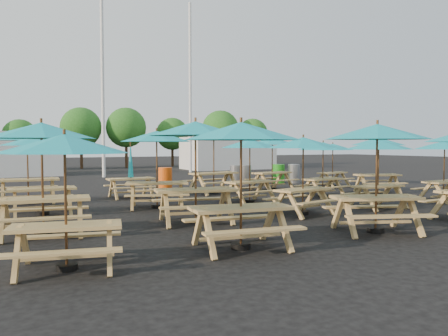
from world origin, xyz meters
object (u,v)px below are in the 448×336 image
waste_bin_1 (245,175)px  picnic_unit_14 (323,149)px  picnic_unit_7 (131,174)px  waste_bin_3 (279,174)px  waste_bin_4 (294,174)px  picnic_unit_8 (377,137)px  picnic_unit_10 (250,147)px  picnic_unit_3 (27,139)px  picnic_unit_2 (41,144)px  picnic_unit_13 (379,148)px  waste_bin_0 (165,178)px  picnic_unit_18 (378,144)px  waste_bin_2 (236,175)px  picnic_unit_5 (195,134)px  picnic_unit_6 (157,140)px  picnic_unit_0 (65,151)px  picnic_unit_15 (272,144)px  picnic_unit_9 (303,147)px  picnic_unit_17 (445,148)px  picnic_unit_11 (214,139)px  picnic_unit_4 (241,138)px  picnic_unit_1 (41,137)px  picnic_unit_19 (333,149)px

waste_bin_1 → picnic_unit_14: bearing=-87.9°
picnic_unit_14 → picnic_unit_7: bearing=145.1°
picnic_unit_14 → waste_bin_3: bearing=62.0°
picnic_unit_14 → waste_bin_4: (2.48, 5.34, -1.32)m
picnic_unit_14 → picnic_unit_8: bearing=-130.0°
picnic_unit_10 → picnic_unit_3: bearing=146.1°
waste_bin_1 → picnic_unit_8: bearing=-105.1°
picnic_unit_2 → waste_bin_4: (12.32, 5.31, -1.49)m
picnic_unit_8 → picnic_unit_13: (2.88, 2.75, -0.26)m
waste_bin_0 → waste_bin_4: size_ratio=1.00×
picnic_unit_14 → picnic_unit_18: (2.84, 0.04, 0.18)m
waste_bin_2 → picnic_unit_5: bearing=-123.4°
picnic_unit_13 → picnic_unit_2: bearing=159.0°
picnic_unit_10 → waste_bin_4: size_ratio=2.42×
picnic_unit_5 → picnic_unit_8: (3.12, -2.94, -0.11)m
picnic_unit_6 → picnic_unit_5: bearing=-70.8°
picnic_unit_3 → picnic_unit_10: bearing=-22.7°
picnic_unit_0 → picnic_unit_10: 8.73m
picnic_unit_13 → picnic_unit_6: bearing=150.8°
picnic_unit_6 → picnic_unit_18: size_ratio=1.04×
picnic_unit_5 → waste_bin_2: picnic_unit_5 is taller
picnic_unit_0 → picnic_unit_13: size_ratio=1.11×
picnic_unit_6 → picnic_unit_15: (6.20, 3.08, -0.08)m
picnic_unit_15 → waste_bin_2: 3.19m
picnic_unit_6 → picnic_unit_8: size_ratio=0.97×
picnic_unit_6 → waste_bin_2: picnic_unit_6 is taller
picnic_unit_9 → picnic_unit_10: (-0.04, 2.93, -0.01)m
picnic_unit_7 → picnic_unit_17: (9.48, -5.92, 0.95)m
picnic_unit_9 → waste_bin_2: (2.61, 8.94, -1.42)m
picnic_unit_11 → waste_bin_3: (4.96, 2.76, -1.71)m
picnic_unit_3 → picnic_unit_6: (3.55, -2.95, -0.05)m
picnic_unit_0 → picnic_unit_13: (9.43, 2.78, 0.00)m
picnic_unit_4 → waste_bin_0: picnic_unit_4 is taller
picnic_unit_6 → waste_bin_3: size_ratio=2.93×
picnic_unit_0 → picnic_unit_7: picnic_unit_7 is taller
picnic_unit_6 → picnic_unit_8: bearing=-43.7°
picnic_unit_3 → picnic_unit_1: bearing=-87.5°
picnic_unit_11 → picnic_unit_15: bearing=-8.2°
picnic_unit_9 → picnic_unit_19: size_ratio=1.05×
picnic_unit_3 → waste_bin_2: (9.44, 2.92, -1.67)m
picnic_unit_5 → waste_bin_4: bearing=53.6°
picnic_unit_6 → picnic_unit_7: size_ratio=1.30×
picnic_unit_14 → waste_bin_3: size_ratio=2.34×
picnic_unit_10 → picnic_unit_2: bearing=168.4°
picnic_unit_5 → picnic_unit_11: bearing=71.7°
picnic_unit_1 → picnic_unit_11: 9.05m
picnic_unit_6 → picnic_unit_14: 6.55m
waste_bin_3 → waste_bin_2: bearing=177.2°
picnic_unit_1 → picnic_unit_19: bearing=31.4°
picnic_unit_11 → waste_bin_2: (2.54, 2.88, -1.71)m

